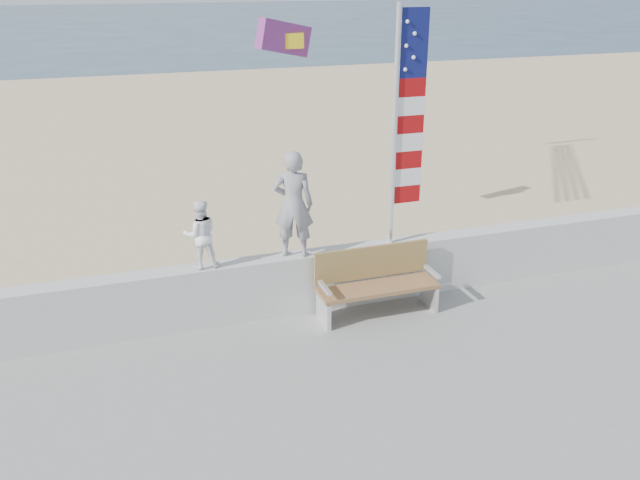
{
  "coord_description": "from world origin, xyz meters",
  "views": [
    {
      "loc": [
        -2.69,
        -6.79,
        4.98
      ],
      "look_at": [
        0.2,
        1.8,
        1.35
      ],
      "focal_mm": 38.0,
      "sensor_mm": 36.0,
      "label": 1
    }
  ],
  "objects_px": {
    "adult": "(293,204)",
    "child": "(201,234)",
    "bench": "(376,281)",
    "flag": "(403,118)"
  },
  "relations": [
    {
      "from": "child",
      "to": "bench",
      "type": "xyz_separation_m",
      "value": [
        2.46,
        -0.45,
        -0.88
      ]
    },
    {
      "from": "flag",
      "to": "child",
      "type": "bearing_deg",
      "value": 179.99
    },
    {
      "from": "adult",
      "to": "bench",
      "type": "bearing_deg",
      "value": 178.31
    },
    {
      "from": "child",
      "to": "flag",
      "type": "bearing_deg",
      "value": -177.82
    },
    {
      "from": "adult",
      "to": "child",
      "type": "bearing_deg",
      "value": 20.39
    },
    {
      "from": "adult",
      "to": "flag",
      "type": "bearing_deg",
      "value": -159.62
    },
    {
      "from": "child",
      "to": "adult",
      "type": "bearing_deg",
      "value": -177.82
    },
    {
      "from": "bench",
      "to": "flag",
      "type": "height_order",
      "value": "flag"
    },
    {
      "from": "child",
      "to": "bench",
      "type": "bearing_deg",
      "value": 171.73
    },
    {
      "from": "bench",
      "to": "child",
      "type": "bearing_deg",
      "value": 169.55
    }
  ]
}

